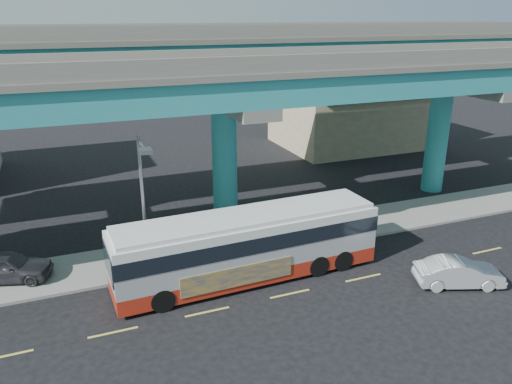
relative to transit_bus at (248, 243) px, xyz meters
name	(u,v)px	position (x,y,z in m)	size (l,w,h in m)	color
ground	(287,291)	(1.24, -1.89, -1.84)	(120.00, 120.00, 0.00)	black
sidewalk	(246,242)	(1.24, 3.61, -1.77)	(70.00, 4.00, 0.15)	gray
lane_markings	(290,294)	(1.24, -2.19, -1.84)	(58.00, 0.12, 0.01)	#D8C64C
viaduct	(222,72)	(1.24, 7.22, 7.30)	(52.00, 12.40, 11.70)	teal
building_beige	(354,109)	(19.24, 21.09, 1.67)	(14.00, 10.23, 7.00)	tan
transit_bus	(248,243)	(0.00, 0.00, 0.00)	(13.18, 3.25, 3.36)	#A12213
sedan	(459,273)	(9.03, -4.46, -1.17)	(4.33, 2.78, 1.35)	#A7A7AC
parked_car	(5,267)	(-10.98, 3.83, -0.97)	(4.55, 2.86, 1.44)	#313136
street_lamp	(144,189)	(-4.50, 1.58, 2.86)	(0.50, 2.30, 6.93)	gray
stop_sign	(286,217)	(3.11, 2.29, 0.02)	(0.72, 0.09, 2.40)	gray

